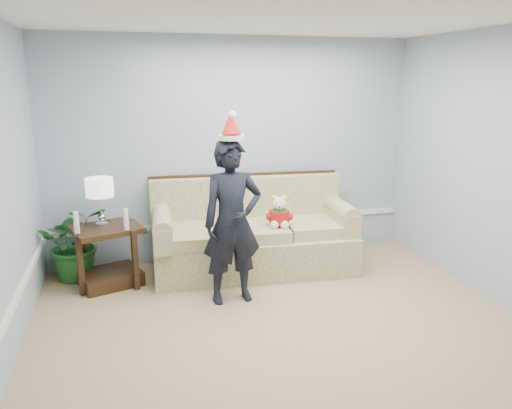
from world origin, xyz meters
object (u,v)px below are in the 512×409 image
Objects in this scene: sofa at (253,237)px; side_table at (109,262)px; houseplant at (76,242)px; teddy_bear at (280,215)px; table_lamp at (100,189)px; man at (232,222)px.

side_table is (-1.65, -0.08, -0.13)m from sofa.
sofa is 2.00m from houseplant.
teddy_bear is at bearing -5.32° from side_table.
sofa reaches higher than houseplant.
sofa is 1.82m from table_lamp.
man is 0.88m from teddy_bear.
teddy_bear is at bearing 35.52° from man.
man reaches higher than sofa.
side_table is 0.48m from houseplant.
table_lamp is at bearing -171.35° from teddy_bear.
side_table is at bearing -169.32° from teddy_bear.
houseplant is (-0.35, 0.28, 0.17)m from side_table.
teddy_bear is at bearing -11.57° from houseplant.
table_lamp is at bearing 120.06° from side_table.
man is at bearing -31.03° from side_table.
table_lamp reaches higher than side_table.
teddy_bear is at bearing -7.34° from table_lamp.
table_lamp reaches higher than sofa.
side_table is 0.80m from table_lamp.
teddy_bear reaches higher than side_table.
side_table is 1.53m from man.
teddy_bear is (1.94, -0.25, -0.36)m from table_lamp.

